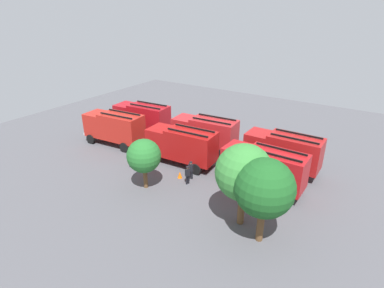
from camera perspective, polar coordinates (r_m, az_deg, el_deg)
The scene contains 16 objects.
ground_plane at distance 32.81m, azimuth 0.00°, elevation -2.23°, with size 54.70×54.70×0.00m, color #4C4C51.
fire_truck_0 at distance 30.31m, azimuth 16.42°, elevation -1.08°, with size 7.22×2.80×3.88m.
fire_truck_1 at distance 33.33m, azimuth 2.40°, elevation 2.23°, with size 7.35×3.15×3.88m.
fire_truck_2 at distance 38.55m, azimuth -9.18°, elevation 4.99°, with size 7.36×3.18×3.88m.
fire_truck_3 at distance 26.82m, azimuth 13.10°, elevation -4.08°, with size 7.26×2.89×3.88m.
fire_truck_4 at distance 30.36m, azimuth -1.89°, elevation -0.02°, with size 7.32×3.08×3.88m.
fire_truck_5 at distance 35.93m, azimuth -14.13°, elevation 3.14°, with size 7.38×3.26×3.88m.
firefighter_0 at distance 30.93m, azimuth -11.30°, elevation -2.54°, with size 0.27×0.43×1.66m.
firefighter_1 at distance 28.17m, azimuth -0.22°, elevation -4.70°, with size 0.46×0.32×1.73m.
firefighter_2 at distance 27.40m, azimuth -0.82°, elevation -5.59°, with size 0.34×0.47×1.73m.
tree_0 at distance 20.11m, azimuth 13.21°, elevation -7.97°, with size 3.89×3.89×6.03m.
tree_1 at distance 21.37m, azimuth 9.55°, elevation -5.24°, with size 4.00×4.00×6.20m.
tree_2 at distance 26.25m, azimuth -8.86°, elevation -2.21°, with size 2.91×2.91×4.50m.
traffic_cone_0 at distance 32.48m, azimuth -10.99°, elevation -2.28°, with size 0.51×0.51×0.72m, color #F2600C.
traffic_cone_1 at distance 28.66m, azimuth -2.26°, elevation -5.69°, with size 0.44×0.44×0.62m, color #F2600C.
traffic_cone_2 at distance 34.16m, azimuth 10.86°, elevation -0.97°, with size 0.47×0.47×0.67m, color #F2600C.
Camera 1 is at (-16.08, 24.67, 14.47)m, focal length 28.93 mm.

